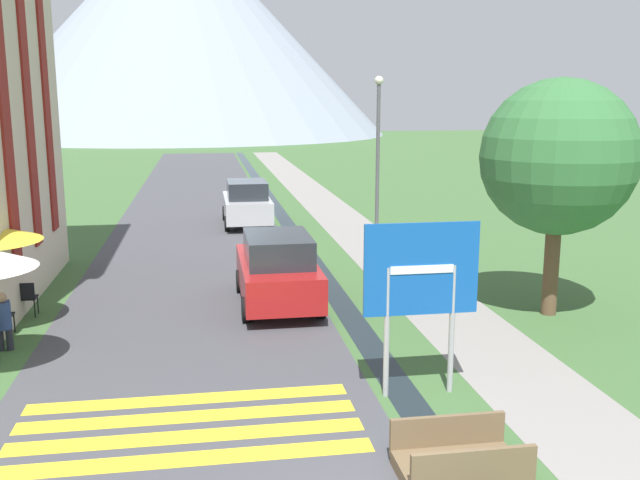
# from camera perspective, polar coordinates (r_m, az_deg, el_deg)

# --- Properties ---
(ground_plane) EXTENTS (160.00, 160.00, 0.00)m
(ground_plane) POSITION_cam_1_polar(r_m,az_deg,el_deg) (27.68, -4.72, 0.68)
(ground_plane) COLOR #3D6033
(road) EXTENTS (6.40, 60.00, 0.01)m
(road) POSITION_cam_1_polar(r_m,az_deg,el_deg) (37.47, -9.80, 3.37)
(road) COLOR #424247
(road) RESTS_ON ground_plane
(footpath) EXTENTS (2.20, 60.00, 0.01)m
(footpath) POSITION_cam_1_polar(r_m,az_deg,el_deg) (37.90, -0.52, 3.62)
(footpath) COLOR gray
(footpath) RESTS_ON ground_plane
(drainage_channel) EXTENTS (0.60, 60.00, 0.00)m
(drainage_channel) POSITION_cam_1_polar(r_m,az_deg,el_deg) (37.61, -4.15, 3.53)
(drainage_channel) COLOR black
(drainage_channel) RESTS_ON ground_plane
(crosswalk_marking) EXTENTS (5.44, 2.54, 0.01)m
(crosswalk_marking) POSITION_cam_1_polar(r_m,az_deg,el_deg) (11.81, -10.47, -14.46)
(crosswalk_marking) COLOR yellow
(crosswalk_marking) RESTS_ON ground_plane
(mountain_distant) EXTENTS (56.36, 56.36, 29.76)m
(mountain_distant) POSITION_cam_1_polar(r_m,az_deg,el_deg) (102.67, -11.39, 16.62)
(mountain_distant) COLOR gray
(mountain_distant) RESTS_ON ground_plane
(road_sign) EXTENTS (2.01, 0.11, 3.05)m
(road_sign) POSITION_cam_1_polar(r_m,az_deg,el_deg) (12.25, 8.09, -3.41)
(road_sign) COLOR #9E9EA3
(road_sign) RESTS_ON ground_plane
(footbridge) EXTENTS (1.70, 1.10, 0.65)m
(footbridge) POSITION_cam_1_polar(r_m,az_deg,el_deg) (10.39, 11.10, -16.91)
(footbridge) COLOR brown
(footbridge) RESTS_ON ground_plane
(parked_car_near) EXTENTS (1.93, 4.23, 1.82)m
(parked_car_near) POSITION_cam_1_polar(r_m,az_deg,el_deg) (17.72, -3.42, -2.38)
(parked_car_near) COLOR #A31919
(parked_car_near) RESTS_ON ground_plane
(parked_car_far) EXTENTS (1.91, 4.13, 1.82)m
(parked_car_far) POSITION_cam_1_polar(r_m,az_deg,el_deg) (28.97, -5.86, 2.97)
(parked_car_far) COLOR #B2B2B7
(parked_car_far) RESTS_ON ground_plane
(cafe_chair_far_left) EXTENTS (0.40, 0.40, 0.85)m
(cafe_chair_far_left) POSITION_cam_1_polar(r_m,az_deg,el_deg) (18.29, -23.38, -4.16)
(cafe_chair_far_left) COLOR black
(cafe_chair_far_left) RESTS_ON ground_plane
(cafe_chair_far_right) EXTENTS (0.40, 0.40, 0.85)m
(cafe_chair_far_right) POSITION_cam_1_polar(r_m,az_deg,el_deg) (18.19, -22.39, -4.16)
(cafe_chair_far_right) COLOR black
(cafe_chair_far_right) RESTS_ON ground_plane
(cafe_chair_middle) EXTENTS (0.40, 0.40, 0.85)m
(cafe_chair_middle) POSITION_cam_1_polar(r_m,az_deg,el_deg) (16.94, -24.10, -5.41)
(cafe_chair_middle) COLOR black
(cafe_chair_middle) RESTS_ON ground_plane
(person_seated_far) EXTENTS (0.32, 0.32, 1.23)m
(person_seated_far) POSITION_cam_1_polar(r_m,az_deg,el_deg) (15.98, -24.02, -5.76)
(person_seated_far) COLOR #282833
(person_seated_far) RESTS_ON ground_plane
(person_seated_near) EXTENTS (0.32, 0.32, 1.22)m
(person_seated_near) POSITION_cam_1_polar(r_m,az_deg,el_deg) (17.54, -23.97, -4.29)
(person_seated_near) COLOR #282833
(person_seated_near) RESTS_ON ground_plane
(streetlamp) EXTENTS (0.28, 0.28, 5.77)m
(streetlamp) POSITION_cam_1_polar(r_m,az_deg,el_deg) (23.12, 4.65, 7.02)
(streetlamp) COLOR #515156
(streetlamp) RESTS_ON ground_plane
(tree_by_path) EXTENTS (3.61, 3.61, 5.57)m
(tree_by_path) POSITION_cam_1_polar(r_m,az_deg,el_deg) (17.38, 18.54, 6.27)
(tree_by_path) COLOR brown
(tree_by_path) RESTS_ON ground_plane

